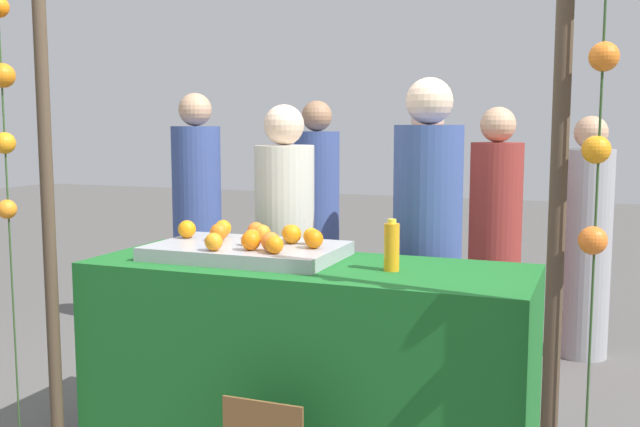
{
  "coord_description": "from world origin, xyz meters",
  "views": [
    {
      "loc": [
        1.17,
        -2.88,
        1.47
      ],
      "look_at": [
        0.0,
        0.15,
        1.08
      ],
      "focal_mm": 41.27,
      "sensor_mm": 36.0,
      "label": 1
    }
  ],
  "objects_px": {
    "orange_1": "(223,228)",
    "vendor_right": "(427,262)",
    "vendor_left": "(285,263)",
    "stall_counter": "(308,363)",
    "orange_0": "(252,237)",
    "juice_bottle": "(392,246)"
  },
  "relations": [
    {
      "from": "orange_1",
      "to": "vendor_right",
      "type": "distance_m",
      "value": 1.02
    },
    {
      "from": "orange_0",
      "to": "juice_bottle",
      "type": "distance_m",
      "value": 0.65
    },
    {
      "from": "stall_counter",
      "to": "orange_1",
      "type": "distance_m",
      "value": 0.78
    },
    {
      "from": "vendor_left",
      "to": "vendor_right",
      "type": "height_order",
      "value": "vendor_right"
    },
    {
      "from": "juice_bottle",
      "to": "vendor_right",
      "type": "distance_m",
      "value": 0.73
    },
    {
      "from": "orange_0",
      "to": "juice_bottle",
      "type": "height_order",
      "value": "juice_bottle"
    },
    {
      "from": "orange_1",
      "to": "vendor_left",
      "type": "xyz_separation_m",
      "value": [
        0.12,
        0.46,
        -0.25
      ]
    },
    {
      "from": "stall_counter",
      "to": "orange_0",
      "type": "height_order",
      "value": "orange_0"
    },
    {
      "from": "stall_counter",
      "to": "juice_bottle",
      "type": "height_order",
      "value": "juice_bottle"
    },
    {
      "from": "orange_1",
      "to": "juice_bottle",
      "type": "relative_size",
      "value": 0.38
    },
    {
      "from": "orange_0",
      "to": "vendor_right",
      "type": "distance_m",
      "value": 0.94
    },
    {
      "from": "stall_counter",
      "to": "orange_0",
      "type": "bearing_deg",
      "value": 177.9
    },
    {
      "from": "orange_1",
      "to": "vendor_right",
      "type": "relative_size",
      "value": 0.05
    },
    {
      "from": "orange_1",
      "to": "stall_counter",
      "type": "bearing_deg",
      "value": -21.31
    },
    {
      "from": "orange_1",
      "to": "vendor_left",
      "type": "relative_size",
      "value": 0.05
    },
    {
      "from": "orange_1",
      "to": "vendor_right",
      "type": "bearing_deg",
      "value": 28.43
    },
    {
      "from": "orange_0",
      "to": "vendor_left",
      "type": "height_order",
      "value": "vendor_left"
    },
    {
      "from": "orange_1",
      "to": "vendor_right",
      "type": "height_order",
      "value": "vendor_right"
    },
    {
      "from": "juice_bottle",
      "to": "vendor_left",
      "type": "distance_m",
      "value": 1.07
    },
    {
      "from": "juice_bottle",
      "to": "vendor_left",
      "type": "relative_size",
      "value": 0.13
    },
    {
      "from": "stall_counter",
      "to": "vendor_right",
      "type": "xyz_separation_m",
      "value": [
        0.36,
        0.68,
        0.35
      ]
    },
    {
      "from": "orange_1",
      "to": "juice_bottle",
      "type": "xyz_separation_m",
      "value": [
        0.9,
        -0.22,
        0.0
      ]
    }
  ]
}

